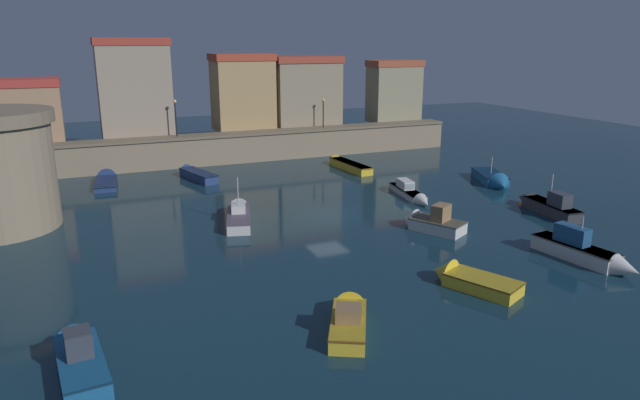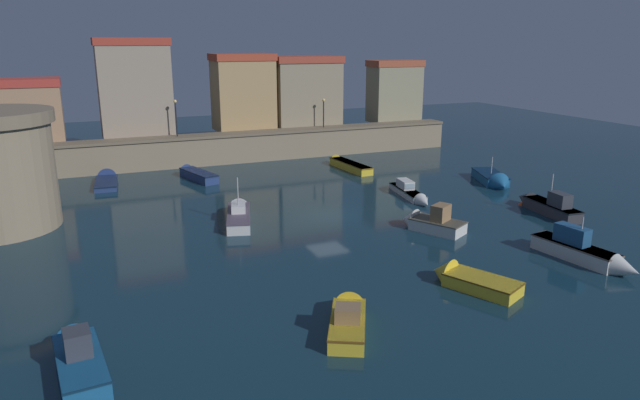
# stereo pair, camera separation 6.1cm
# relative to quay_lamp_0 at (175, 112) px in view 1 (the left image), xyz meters

# --- Properties ---
(ground_plane) EXTENTS (115.94, 115.94, 0.00)m
(ground_plane) POSITION_rel_quay_lamp_0_xyz_m (6.73, -20.42, -5.23)
(ground_plane) COLOR #112D3D
(quay_wall) EXTENTS (45.37, 2.49, 2.92)m
(quay_wall) POSITION_rel_quay_lamp_0_xyz_m (6.73, 0.00, -3.76)
(quay_wall) COLOR gray
(quay_wall) RESTS_ON ground
(old_town_backdrop) EXTENTS (43.12, 5.26, 9.34)m
(old_town_backdrop) POSITION_rel_quay_lamp_0_xyz_m (6.76, 3.18, 1.32)
(old_town_backdrop) COLOR #A47D5D
(old_town_backdrop) RESTS_ON ground
(quay_lamp_0) EXTENTS (0.32, 0.32, 3.48)m
(quay_lamp_0) POSITION_rel_quay_lamp_0_xyz_m (0.00, 0.00, 0.00)
(quay_lamp_0) COLOR black
(quay_lamp_0) RESTS_ON quay_wall
(quay_lamp_1) EXTENTS (0.32, 0.32, 3.00)m
(quay_lamp_1) POSITION_rel_quay_lamp_0_xyz_m (15.23, 0.00, -0.28)
(quay_lamp_1) COLOR black
(quay_lamp_1) RESTS_ON quay_wall
(moored_boat_0) EXTENTS (2.10, 6.51, 1.44)m
(moored_boat_0) POSITION_rel_quay_lamp_0_xyz_m (14.57, -18.72, -4.89)
(moored_boat_0) COLOR silver
(moored_boat_0) RESTS_ON ground
(moored_boat_1) EXTENTS (2.02, 5.62, 2.08)m
(moored_boat_1) POSITION_rel_quay_lamp_0_xyz_m (-9.58, -34.35, -4.72)
(moored_boat_1) COLOR #195689
(moored_boat_1) RESTS_ON ground
(moored_boat_2) EXTENTS (1.75, 7.48, 1.19)m
(moored_boat_2) POSITION_rel_quay_lamp_0_xyz_m (14.54, -7.01, -4.85)
(moored_boat_2) COLOR gold
(moored_boat_2) RESTS_ON ground
(moored_boat_3) EXTENTS (3.53, 4.95, 1.65)m
(moored_boat_3) POSITION_rel_quay_lamp_0_xyz_m (1.10, -35.37, -4.81)
(moored_boat_3) COLOR gold
(moored_boat_3) RESTS_ON ground
(moored_boat_4) EXTENTS (2.92, 6.33, 1.24)m
(moored_boat_4) POSITION_rel_quay_lamp_0_xyz_m (0.37, -5.57, -4.82)
(moored_boat_4) COLOR navy
(moored_boat_4) RESTS_ON ground
(moored_boat_5) EXTENTS (3.14, 6.63, 3.43)m
(moored_boat_5) POSITION_rel_quay_lamp_0_xyz_m (0.79, -18.90, -4.78)
(moored_boat_5) COLOR silver
(moored_boat_5) RESTS_ON ground
(moored_boat_6) EXTENTS (1.85, 6.21, 3.08)m
(moored_boat_6) POSITION_rel_quay_lamp_0_xyz_m (21.24, -25.83, -4.68)
(moored_boat_6) COLOR #333338
(moored_boat_6) RESTS_ON ground
(moored_boat_7) EXTENTS (2.17, 6.34, 2.72)m
(moored_boat_7) POSITION_rel_quay_lamp_0_xyz_m (16.17, -33.97, -4.65)
(moored_boat_7) COLOR silver
(moored_boat_7) RESTS_ON ground
(moored_boat_8) EXTENTS (2.17, 5.99, 1.62)m
(moored_boat_8) POSITION_rel_quay_lamp_0_xyz_m (-6.87, -4.29, -4.98)
(moored_boat_8) COLOR navy
(moored_boat_8) RESTS_ON ground
(moored_boat_9) EXTENTS (3.40, 4.78, 1.62)m
(moored_boat_9) POSITION_rel_quay_lamp_0_xyz_m (8.29, -34.05, -4.87)
(moored_boat_9) COLOR gold
(moored_boat_9) RESTS_ON ground
(moored_boat_10) EXTENTS (3.46, 4.49, 2.24)m
(moored_boat_10) POSITION_rel_quay_lamp_0_xyz_m (11.47, -25.89, -4.70)
(moored_boat_10) COLOR silver
(moored_boat_10) RESTS_ON ground
(moored_boat_11) EXTENTS (3.82, 6.15, 2.71)m
(moored_boat_11) POSITION_rel_quay_lamp_0_xyz_m (23.28, -17.75, -4.82)
(moored_boat_11) COLOR #195689
(moored_boat_11) RESTS_ON ground
(mooring_buoy_0) EXTENTS (0.47, 0.47, 0.47)m
(mooring_buoy_0) POSITION_rel_quay_lamp_0_xyz_m (20.99, -23.72, -5.23)
(mooring_buoy_0) COLOR #EA4C19
(mooring_buoy_0) RESTS_ON ground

